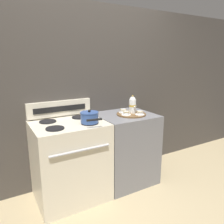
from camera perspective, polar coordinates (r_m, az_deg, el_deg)
name	(u,v)px	position (r m, az deg, el deg)	size (l,w,h in m)	color
ground_plane	(99,187)	(2.86, -3.55, -19.05)	(6.00, 6.00, 0.00)	tan
wall_back	(85,96)	(2.76, -7.02, 4.23)	(6.00, 0.05, 2.20)	#423D38
stove	(70,161)	(2.53, -10.85, -12.38)	(0.77, 0.65, 0.90)	beige
control_panel	(60,108)	(2.62, -13.46, 0.92)	(0.75, 0.05, 0.18)	beige
side_counter	(125,148)	(2.83, 3.47, -9.35)	(0.68, 0.62, 0.88)	slate
saucepan	(90,117)	(2.29, -5.88, -1.38)	(0.20, 0.29, 0.14)	#335193
serving_tray	(131,114)	(2.68, 5.06, -0.56)	(0.36, 0.36, 0.01)	brown
teapot	(133,105)	(2.69, 5.39, 1.91)	(0.09, 0.14, 0.22)	white
teacup_left	(140,113)	(2.63, 7.28, -0.23)	(0.11, 0.11, 0.05)	white
teacup_right	(123,111)	(2.71, 2.97, 0.30)	(0.11, 0.11, 0.05)	white
teacup_front	(126,113)	(2.60, 3.72, -0.29)	(0.11, 0.11, 0.05)	white
creamer_jug	(132,109)	(2.80, 5.26, 0.82)	(0.07, 0.07, 0.06)	white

